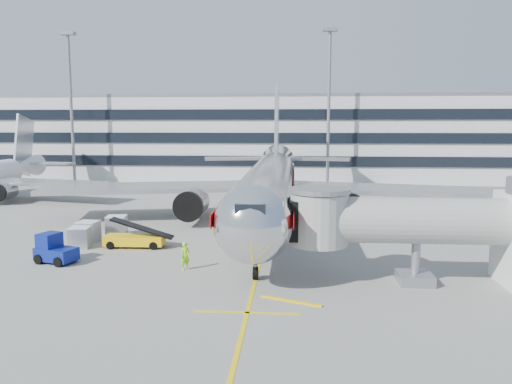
# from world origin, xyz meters

# --- Properties ---
(ground) EXTENTS (180.00, 180.00, 0.00)m
(ground) POSITION_xyz_m (0.00, 0.00, 0.00)
(ground) COLOR gray
(ground) RESTS_ON ground
(lead_in_line) EXTENTS (0.25, 70.00, 0.01)m
(lead_in_line) POSITION_xyz_m (0.00, 10.00, 0.01)
(lead_in_line) COLOR yellow
(lead_in_line) RESTS_ON ground
(stop_bar) EXTENTS (6.00, 0.25, 0.01)m
(stop_bar) POSITION_xyz_m (0.00, -14.00, 0.01)
(stop_bar) COLOR yellow
(stop_bar) RESTS_ON ground
(main_jet) EXTENTS (50.95, 48.70, 16.06)m
(main_jet) POSITION_xyz_m (0.00, 11.72, 4.23)
(main_jet) COLOR silver
(main_jet) RESTS_ON ground
(jet_bridge) EXTENTS (17.80, 4.50, 7.00)m
(jet_bridge) POSITION_xyz_m (12.18, -8.00, 3.87)
(jet_bridge) COLOR silver
(jet_bridge) RESTS_ON ground
(terminal) EXTENTS (150.00, 24.25, 15.60)m
(terminal) POSITION_xyz_m (0.00, 57.95, 7.80)
(terminal) COLOR silver
(terminal) RESTS_ON ground
(light_mast_west) EXTENTS (2.40, 1.20, 25.45)m
(light_mast_west) POSITION_xyz_m (-35.00, 42.00, 14.88)
(light_mast_west) COLOR gray
(light_mast_west) RESTS_ON ground
(light_mast_centre) EXTENTS (2.40, 1.20, 25.45)m
(light_mast_centre) POSITION_xyz_m (8.00, 42.00, 14.88)
(light_mast_centre) COLOR gray
(light_mast_centre) RESTS_ON ground
(belt_loader) EXTENTS (5.28, 2.04, 2.52)m
(belt_loader) POSITION_xyz_m (-10.94, 0.10, 0.71)
(belt_loader) COLOR yellow
(belt_loader) RESTS_ON ground
(baggage_tug) EXTENTS (3.37, 2.66, 2.24)m
(baggage_tug) POSITION_xyz_m (-15.46, -5.02, 0.97)
(baggage_tug) COLOR navy
(baggage_tug) RESTS_ON ground
(cargo_container_left) EXTENTS (1.80, 1.80, 1.81)m
(cargo_container_left) POSITION_xyz_m (-15.72, 1.82, 0.91)
(cargo_container_left) COLOR #B6B8BD
(cargo_container_left) RESTS_ON ground
(cargo_container_right) EXTENTS (2.00, 2.00, 1.88)m
(cargo_container_right) POSITION_xyz_m (-13.99, 4.24, 0.95)
(cargo_container_right) COLOR #B6B8BD
(cargo_container_right) RESTS_ON ground
(cargo_container_front) EXTENTS (1.84, 1.84, 1.75)m
(cargo_container_front) POSITION_xyz_m (-15.51, -0.40, 0.88)
(cargo_container_front) COLOR #B6B8BD
(cargo_container_front) RESTS_ON ground
(ramp_worker) EXTENTS (0.86, 0.84, 2.00)m
(ramp_worker) POSITION_xyz_m (-5.20, -6.10, 1.00)
(ramp_worker) COLOR #94FF1A
(ramp_worker) RESTS_ON ground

